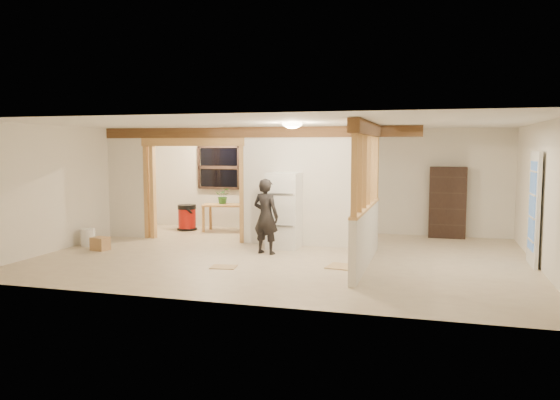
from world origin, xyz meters
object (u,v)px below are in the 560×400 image
(shop_vac, at_px, (187,217))
(bookshelf, at_px, (447,203))
(work_table, at_px, (225,218))
(woman, at_px, (266,216))
(refrigerator, at_px, (284,210))

(shop_vac, relative_size, bookshelf, 0.40)
(work_table, relative_size, bookshelf, 0.66)
(woman, bearing_deg, shop_vac, -25.65)
(shop_vac, bearing_deg, work_table, 2.71)
(shop_vac, distance_m, bookshelf, 6.27)
(refrigerator, distance_m, shop_vac, 3.44)
(work_table, bearing_deg, woman, -65.46)
(shop_vac, xyz_separation_m, bookshelf, (6.22, 0.55, 0.49))
(woman, relative_size, bookshelf, 0.90)
(woman, distance_m, shop_vac, 3.69)
(refrigerator, relative_size, bookshelf, 0.96)
(work_table, xyz_separation_m, bookshelf, (5.22, 0.50, 0.47))
(refrigerator, relative_size, woman, 1.06)
(woman, bearing_deg, work_table, -38.89)
(woman, distance_m, bookshelf, 4.50)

